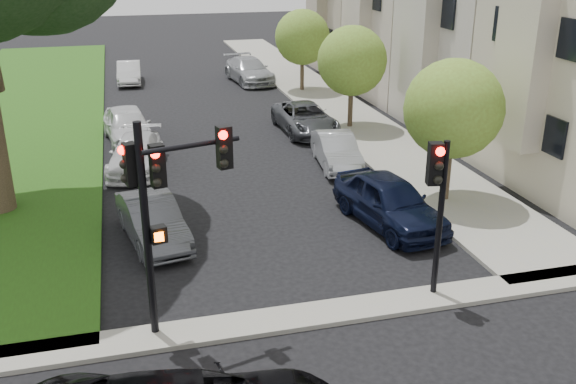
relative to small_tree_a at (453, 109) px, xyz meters
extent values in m
plane|color=black|center=(-6.20, -7.73, -3.20)|extent=(140.00, 140.00, 0.00)
cube|color=#275D14|center=(-15.20, 16.27, -3.14)|extent=(8.00, 44.00, 0.12)
cube|color=gray|center=(0.55, 16.27, -3.14)|extent=(3.50, 44.00, 0.12)
cube|color=gray|center=(-6.20, -5.73, -3.14)|extent=(60.00, 1.00, 0.12)
cube|color=beige|center=(2.45, 0.27, 1.30)|extent=(0.70, 2.20, 5.50)
cube|color=black|center=(2.75, 0.27, 2.30)|extent=(0.08, 3.60, 6.00)
cube|color=#A69A86|center=(6.30, 7.77, 1.80)|extent=(7.00, 7.40, 10.00)
cube|color=#A69A86|center=(2.45, 7.77, 1.30)|extent=(0.70, 2.20, 5.50)
cube|color=black|center=(2.75, 7.77, 2.30)|extent=(0.08, 3.60, 6.00)
cube|color=#BFB0A2|center=(6.30, 15.27, 1.80)|extent=(7.00, 7.40, 10.00)
cube|color=#BFB0A2|center=(2.45, 15.27, 1.30)|extent=(0.70, 2.20, 5.50)
cube|color=gray|center=(2.45, 22.77, 1.30)|extent=(0.70, 2.20, 5.50)
cylinder|color=#2F241C|center=(0.00, 0.00, -2.06)|extent=(0.23, 0.23, 2.29)
sphere|color=olive|center=(0.00, 0.00, 0.01)|extent=(3.21, 3.21, 3.21)
cylinder|color=#2F241C|center=(0.00, 9.40, -2.07)|extent=(0.23, 0.23, 2.26)
sphere|color=olive|center=(0.00, 9.40, -0.04)|extent=(3.16, 3.16, 3.16)
cylinder|color=#2F241C|center=(0.00, 17.56, -2.09)|extent=(0.22, 0.22, 2.23)
sphere|color=olive|center=(0.00, 17.56, -0.08)|extent=(3.12, 3.12, 3.12)
cylinder|color=black|center=(-10.00, -5.53, -0.74)|extent=(0.21, 0.21, 4.92)
cylinder|color=black|center=(-8.96, -5.53, 1.16)|extent=(2.04, 0.64, 0.11)
cube|color=black|center=(-9.67, -5.53, 0.78)|extent=(0.34, 0.31, 0.90)
cube|color=black|center=(-8.30, -5.53, 1.06)|extent=(0.34, 0.31, 0.90)
cube|color=black|center=(-10.19, -5.29, 0.78)|extent=(0.31, 0.34, 0.90)
sphere|color=#FF0C05|center=(-9.67, -5.67, 1.08)|extent=(0.19, 0.19, 0.19)
sphere|color=black|center=(-9.67, -5.67, 0.47)|extent=(0.19, 0.19, 0.19)
cube|color=black|center=(-9.76, -5.53, -0.74)|extent=(0.38, 0.31, 0.36)
cube|color=#FF5905|center=(-9.76, -5.66, -0.74)|extent=(0.21, 0.03, 0.21)
cylinder|color=black|center=(-3.21, -5.53, -1.20)|extent=(0.17, 0.17, 4.01)
cube|color=black|center=(-3.48, -5.53, 0.28)|extent=(0.36, 0.33, 1.00)
sphere|color=#FF0C05|center=(-3.48, -5.69, 0.62)|extent=(0.21, 0.21, 0.21)
imported|color=black|center=(-2.60, -1.29, -2.42)|extent=(2.59, 4.84, 1.56)
imported|color=#999BA0|center=(-2.38, 4.39, -2.56)|extent=(1.79, 4.03, 1.29)
imported|color=#3F4247|center=(-2.21, 9.31, -2.54)|extent=(2.31, 4.80, 1.32)
imported|color=#999BA0|center=(-2.45, 20.93, -2.45)|extent=(2.66, 5.35, 1.49)
imported|color=#3F4247|center=(-9.71, -0.61, -2.54)|extent=(2.10, 4.18, 1.32)
imported|color=silver|center=(-9.91, 5.97, -2.56)|extent=(2.58, 4.65, 1.27)
imported|color=silver|center=(-10.10, 9.74, -2.43)|extent=(2.31, 4.71, 1.54)
imported|color=silver|center=(-9.65, 22.52, -2.55)|extent=(1.55, 4.02, 1.31)
camera|label=1|loc=(-10.24, -18.04, 5.01)|focal=40.00mm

